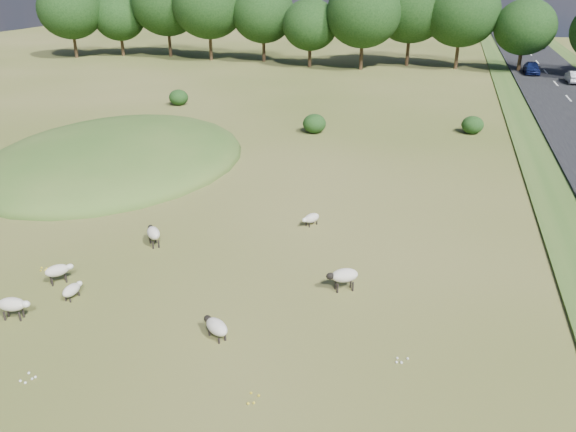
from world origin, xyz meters
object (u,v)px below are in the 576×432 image
Objects in this scene: car_2 at (538,43)px; car_3 at (532,68)px; sheep_1 at (153,233)px; sheep_3 at (216,326)px; sheep_4 at (344,276)px; sheep_0 at (58,271)px; sheep_2 at (13,305)px; sheep_5 at (311,218)px; car_0 at (574,77)px; sheep_6 at (72,290)px.

car_2 is 26.48m from car_3.
car_2 reaches higher than sheep_1.
sheep_3 is 5.55m from sheep_4.
sheep_0 is at bearing -112.77° from car_3.
sheep_1 is 82.78m from car_2.
sheep_3 is (7.47, -1.73, -0.11)m from sheep_0.
sheep_1 is 0.96× the size of sheep_2.
sheep_0 is 11.71m from sheep_5.
sheep_4 is at bearing -103.19° from car_3.
car_0 is 6.27m from car_3.
car_0 is at bearing -68.84° from sheep_1.
sheep_2 is at bearing 152.60° from sheep_6.
sheep_4 is at bearing 57.85° from sheep_5.
car_3 reaches higher than sheep_5.
sheep_2 is 0.32× the size of car_0.
sheep_5 is (-2.62, 5.61, -0.27)m from sheep_4.
sheep_1 is 0.25× the size of car_2.
sheep_2 is 7.48m from sheep_3.
sheep_2 is 12.16m from sheep_4.
sheep_1 is at bearing 62.20° from sheep_2.
sheep_2 is 0.30× the size of car_3.
sheep_4 is 1.24× the size of sheep_5.
sheep_3 is (7.42, 0.90, -0.15)m from sheep_2.
car_2 is (0.00, 31.19, 0.04)m from car_0.
sheep_3 is 60.57m from car_3.
car_0 reaches higher than sheep_2.
car_3 is (-3.80, 4.99, 0.06)m from car_0.
sheep_2 is at bearing 40.79° from sheep_3.
sheep_1 is at bearing -112.45° from car_3.
car_2 is at bearing -58.58° from sheep_1.
sheep_2 is 1.15× the size of sheep_5.
sheep_4 is 6.20m from sheep_5.
car_0 is 0.83× the size of car_2.
sheep_5 is at bearing -33.20° from sheep_6.
sheep_0 is 0.85× the size of sheep_2.
car_3 is (21.71, 52.54, 0.33)m from sheep_1.
car_3 is at bearing -63.08° from sheep_1.
sheep_1 is 0.30× the size of car_0.
sheep_0 is 0.89× the size of sheep_1.
sheep_3 reaches higher than sheep_5.
sheep_2 reaches higher than sheep_6.
sheep_2 is at bearing 72.15° from car_2.
sheep_4 is at bearing 78.40° from car_2.
sheep_4 reaches higher than sheep_6.
car_2 is at bearing -11.69° from sheep_6.
car_0 is at bearing -76.75° from sheep_3.
sheep_5 is (8.41, 10.72, -0.21)m from sheep_2.
sheep_2 is 13.63m from sheep_5.
sheep_0 is at bearing 80.04° from sheep_2.
sheep_0 is at bearing 71.59° from car_2.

